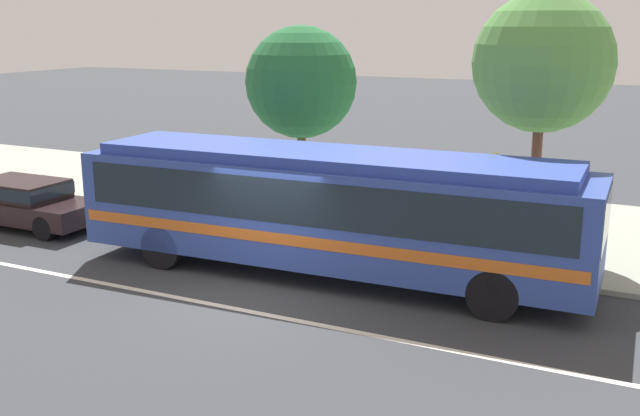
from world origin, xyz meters
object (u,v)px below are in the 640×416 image
(pedestrian_walking_along_curb, at_px, (326,196))
(street_tree_mid_block, at_px, (543,63))
(sedan_behind_bus, at_px, (25,201))
(street_tree_near_stop, at_px, (301,83))
(pedestrian_standing_by_tree, at_px, (509,224))
(pedestrian_waiting_near_sign, at_px, (576,224))
(bus_stop_sign, at_px, (491,194))
(transit_bus, at_px, (329,204))

(pedestrian_walking_along_curb, distance_m, street_tree_mid_block, 6.18)
(sedan_behind_bus, bearing_deg, street_tree_near_stop, 35.21)
(pedestrian_walking_along_curb, xyz_separation_m, street_tree_mid_block, (5.03, 1.09, 3.42))
(sedan_behind_bus, distance_m, pedestrian_walking_along_curb, 8.33)
(sedan_behind_bus, relative_size, pedestrian_standing_by_tree, 2.52)
(pedestrian_waiting_near_sign, distance_m, bus_stop_sign, 1.95)
(transit_bus, height_order, sedan_behind_bus, transit_bus)
(bus_stop_sign, relative_size, street_tree_near_stop, 0.48)
(pedestrian_waiting_near_sign, bearing_deg, pedestrian_walking_along_curb, 178.84)
(pedestrian_standing_by_tree, xyz_separation_m, street_tree_near_stop, (-6.46, 2.43, 2.73))
(pedestrian_standing_by_tree, bearing_deg, pedestrian_walking_along_curb, 173.12)
(sedan_behind_bus, relative_size, bus_stop_sign, 1.66)
(bus_stop_sign, bearing_deg, pedestrian_walking_along_curb, 171.36)
(street_tree_mid_block, bearing_deg, street_tree_near_stop, 173.53)
(transit_bus, height_order, pedestrian_standing_by_tree, transit_bus)
(pedestrian_walking_along_curb, relative_size, street_tree_near_stop, 0.33)
(sedan_behind_bus, bearing_deg, pedestrian_standing_by_tree, 8.92)
(pedestrian_standing_by_tree, distance_m, street_tree_mid_block, 3.84)
(pedestrian_standing_by_tree, bearing_deg, street_tree_mid_block, 82.57)
(street_tree_mid_block, bearing_deg, pedestrian_standing_by_tree, -97.43)
(pedestrian_walking_along_curb, height_order, street_tree_mid_block, street_tree_mid_block)
(pedestrian_waiting_near_sign, relative_size, street_tree_near_stop, 0.33)
(pedestrian_standing_by_tree, relative_size, bus_stop_sign, 0.66)
(street_tree_mid_block, bearing_deg, pedestrian_walking_along_curb, -167.83)
(pedestrian_walking_along_curb, bearing_deg, pedestrian_waiting_near_sign, -1.16)
(street_tree_near_stop, bearing_deg, pedestrian_walking_along_curb, -48.26)
(sedan_behind_bus, relative_size, pedestrian_waiting_near_sign, 2.42)
(bus_stop_sign, relative_size, street_tree_mid_block, 0.42)
(pedestrian_waiting_near_sign, relative_size, pedestrian_standing_by_tree, 1.04)
(pedestrian_walking_along_curb, distance_m, street_tree_near_stop, 3.65)
(pedestrian_waiting_near_sign, xyz_separation_m, street_tree_mid_block, (-1.16, 1.21, 3.41))
(pedestrian_walking_along_curb, xyz_separation_m, pedestrian_standing_by_tree, (4.82, -0.58, -0.04))
(pedestrian_standing_by_tree, xyz_separation_m, bus_stop_sign, (-0.40, -0.09, 0.65))
(bus_stop_sign, height_order, street_tree_mid_block, street_tree_mid_block)
(transit_bus, bearing_deg, pedestrian_standing_by_tree, 30.07)
(transit_bus, xyz_separation_m, bus_stop_sign, (3.09, 1.93, 0.13))
(transit_bus, distance_m, pedestrian_waiting_near_sign, 5.48)
(transit_bus, distance_m, street_tree_mid_block, 6.00)
(pedestrian_walking_along_curb, bearing_deg, pedestrian_standing_by_tree, -6.88)
(pedestrian_standing_by_tree, bearing_deg, transit_bus, -149.93)
(sedan_behind_bus, height_order, pedestrian_walking_along_curb, pedestrian_walking_along_curb)
(street_tree_near_stop, bearing_deg, transit_bus, -56.24)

